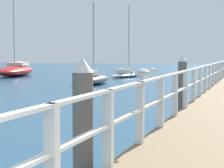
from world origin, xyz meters
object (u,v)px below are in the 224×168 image
Objects in this scene: dock_piling_far at (182,86)px; seagull_foreground at (143,73)px; boat_5 at (92,79)px; dock_piling_near at (83,130)px; boat_1 at (16,70)px; boat_2 at (127,74)px.

dock_piling_far reaches higher than seagull_foreground.
dock_piling_near is at bearing -69.68° from boat_5.
boat_1 is at bearing -173.49° from seagull_foreground.
boat_1 is (-18.08, 27.94, -0.48)m from dock_piling_near.
boat_2 is at bearing 91.36° from boat_5.
seagull_foreground is 32.09m from boat_1.
dock_piling_far is 4.46× the size of seagull_foreground.
dock_piling_near is at bearing -41.31° from seagull_foreground.
boat_2 is at bearing 168.47° from seagull_foreground.
dock_piling_far is (0.00, 8.24, 0.00)m from dock_piling_near.
boat_1 is (-18.47, 26.22, -1.18)m from seagull_foreground.
boat_5 is (-7.76, 11.99, -0.62)m from dock_piling_far.
boat_5 is at bearing 127.30° from boat_1.
seagull_foreground is (0.39, 1.72, 0.70)m from dock_piling_near.
boat_5 is at bearing 110.98° from dock_piling_near.
boat_2 is at bearing 111.06° from dock_piling_far.
seagull_foreground is at bearing -60.99° from boat_2.
seagull_foreground is 20.26m from boat_5.
boat_1 is 1.55× the size of boat_2.
boat_1 reaches higher than dock_piling_near.
boat_1 is at bearing -160.98° from boat_2.
dock_piling_near is 0.32× the size of boat_2.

